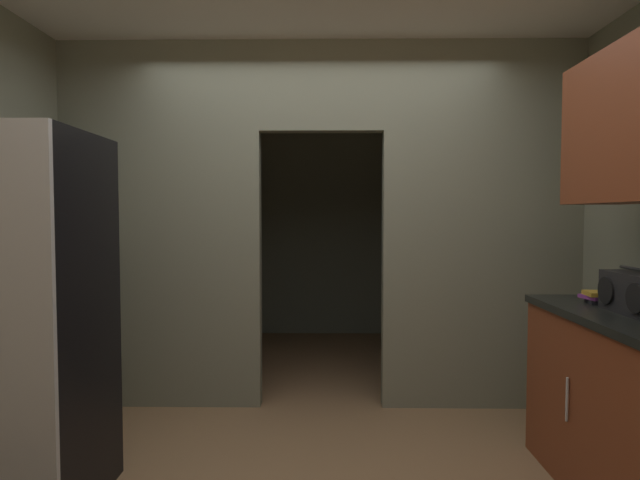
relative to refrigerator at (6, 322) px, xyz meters
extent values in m
cube|color=gray|center=(0.32, 1.37, 0.43)|extent=(1.44, 0.12, 2.65)
cube|color=gray|center=(2.65, 1.37, 0.43)|extent=(1.43, 0.12, 2.65)
cube|color=gray|center=(1.49, 1.37, 1.43)|extent=(0.89, 0.12, 0.64)
cube|color=gray|center=(1.48, 3.79, 0.43)|extent=(3.76, 0.10, 2.65)
cube|color=gray|center=(-0.35, 2.58, 0.43)|extent=(0.10, 2.42, 2.65)
cube|color=gray|center=(3.31, 2.58, 0.43)|extent=(0.10, 2.42, 2.65)
cube|color=black|center=(0.00, 0.02, 0.00)|extent=(0.83, 0.67, 1.79)
cylinder|color=#B7BABC|center=(2.73, 0.13, -0.41)|extent=(0.01, 0.01, 0.22)
cube|color=black|center=(3.01, 0.05, 0.13)|extent=(0.16, 0.42, 0.20)
cylinder|color=#262626|center=(3.01, 0.05, 0.25)|extent=(0.02, 0.29, 0.02)
cylinder|color=black|center=(2.93, -0.08, 0.13)|extent=(0.01, 0.14, 0.14)
cylinder|color=black|center=(2.93, 0.17, 0.13)|extent=(0.01, 0.14, 0.14)
cube|color=black|center=(2.98, 0.36, 0.04)|extent=(0.11, 0.15, 0.02)
cube|color=#8C3893|center=(2.98, 0.37, 0.07)|extent=(0.14, 0.16, 0.02)
cube|color=gold|center=(2.99, 0.35, 0.09)|extent=(0.14, 0.15, 0.02)
camera|label=1|loc=(1.53, -2.46, 0.51)|focal=29.58mm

